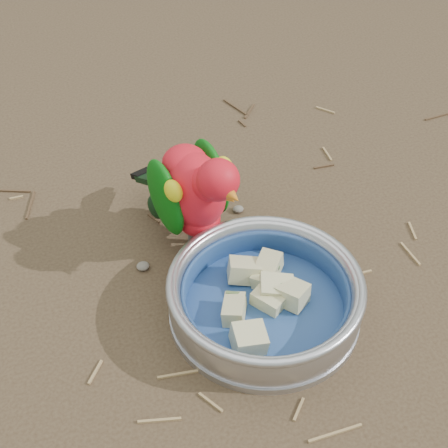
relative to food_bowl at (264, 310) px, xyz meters
name	(u,v)px	position (x,y,z in m)	size (l,w,h in m)	color
ground	(257,304)	(0.00, 0.02, -0.01)	(60.00, 60.00, 0.00)	#473725
food_bowl	(264,310)	(0.00, 0.00, 0.00)	(0.24, 0.24, 0.02)	#B2B2BA
bowl_wall	(265,294)	(0.00, 0.00, 0.03)	(0.24, 0.24, 0.04)	#B2B2BA
fruit_wedges	(265,298)	(0.00, 0.00, 0.02)	(0.14, 0.14, 0.03)	beige
lory_parrot	(195,199)	(-0.05, 0.15, 0.08)	(0.10, 0.21, 0.17)	red
ground_debris	(244,297)	(-0.02, 0.03, -0.01)	(0.90, 0.80, 0.01)	#9D7E51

